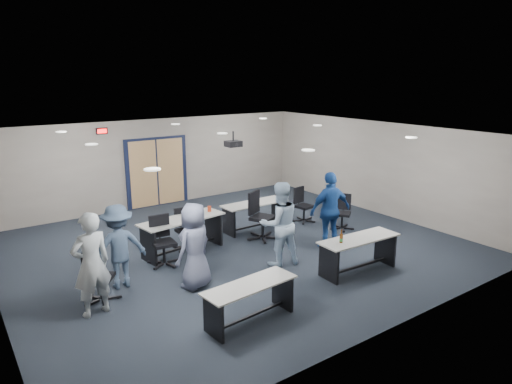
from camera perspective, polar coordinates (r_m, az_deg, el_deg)
floor at (r=10.99m, az=-2.62°, el=-6.88°), size 10.00×10.00×0.00m
back_wall at (r=14.49m, az=-12.38°, el=3.58°), size 10.00×0.04×2.70m
front_wall at (r=7.38m, az=16.70°, el=-7.21°), size 10.00×0.04×2.70m
right_wall at (r=13.85m, az=15.00°, el=2.94°), size 0.04×9.00×2.70m
ceiling at (r=10.32m, az=-2.79°, el=7.22°), size 10.00×9.00×0.04m
double_door at (r=14.51m, az=-12.26°, el=2.40°), size 2.00×0.07×2.20m
exit_sign at (r=13.74m, az=-18.72°, el=7.23°), size 0.32×0.07×0.18m
ceiling_projector at (r=10.94m, az=-2.85°, el=6.07°), size 0.35×0.32×0.37m
ceiling_can_lights at (r=10.54m, az=-3.53°, el=7.19°), size 6.24×5.74×0.02m
table_front_left at (r=7.70m, az=-0.76°, el=-12.87°), size 1.70×0.69×0.67m
table_front_right at (r=9.74m, az=12.67°, el=-6.89°), size 1.84×0.69×1.01m
table_back_left at (r=10.63m, az=-9.14°, el=-4.58°), size 2.09×0.95×0.95m
table_back_right at (r=12.05m, az=-0.19°, el=-2.41°), size 1.81×0.62×0.73m
chair_back_a at (r=10.03m, az=-11.50°, el=-6.04°), size 0.73×0.73×1.07m
chair_back_b at (r=10.84m, az=-8.72°, el=-4.63°), size 0.63×0.63×0.96m
chair_back_c at (r=11.32m, az=0.86°, el=-3.01°), size 1.01×1.01×1.20m
chair_back_d at (r=12.76m, az=6.04°, el=-1.62°), size 0.70×0.70×0.97m
chair_loose_left at (r=8.79m, az=-18.92°, el=-9.87°), size 0.87×0.87×0.99m
chair_loose_right at (r=12.29m, az=10.75°, el=-2.51°), size 0.82×0.82×0.93m
person_gray at (r=8.20m, az=-19.89°, el=-8.52°), size 0.73×0.54×1.83m
person_plaid at (r=8.80m, az=-7.69°, el=-6.69°), size 0.96×0.80×1.68m
person_lightblue at (r=9.75m, az=2.95°, el=-3.98°), size 1.02×0.87×1.83m
person_navy at (r=10.84m, az=9.25°, el=-2.26°), size 1.13×0.61×1.83m
person_back at (r=9.13m, az=-16.82°, el=-6.54°), size 1.10×0.67×1.65m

